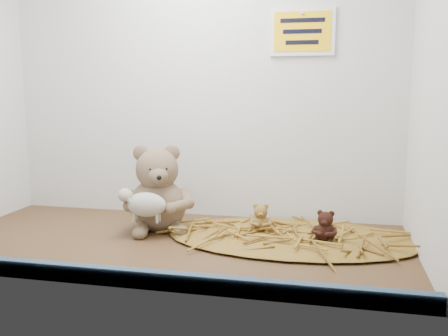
% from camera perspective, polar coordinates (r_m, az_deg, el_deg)
% --- Properties ---
extents(alcove_shell, '(1.20, 0.60, 0.90)m').
position_cam_1_polar(alcove_shell, '(1.32, -5.10, 11.61)').
color(alcove_shell, '#3D2815').
rests_on(alcove_shell, ground).
extents(front_rail, '(1.19, 0.02, 0.04)m').
position_cam_1_polar(front_rail, '(1.04, -11.20, -12.13)').
color(front_rail, '#31475F').
rests_on(front_rail, shelf_floor).
extents(straw_bed, '(0.66, 0.38, 0.01)m').
position_cam_1_polar(straw_bed, '(1.33, 7.72, -7.83)').
color(straw_bed, brown).
rests_on(straw_bed, shelf_floor).
extents(main_teddy, '(0.26, 0.26, 0.24)m').
position_cam_1_polar(main_teddy, '(1.40, -7.63, -2.23)').
color(main_teddy, '#78624A').
rests_on(main_teddy, shelf_floor).
extents(toy_lamb, '(0.14, 0.09, 0.09)m').
position_cam_1_polar(toy_lamb, '(1.32, -8.87, -4.16)').
color(toy_lamb, '#BAB7A7').
rests_on(toy_lamb, main_teddy).
extents(mini_teddy_tan, '(0.07, 0.07, 0.08)m').
position_cam_1_polar(mini_teddy_tan, '(1.35, 4.21, -5.55)').
color(mini_teddy_tan, olive).
rests_on(mini_teddy_tan, straw_bed).
extents(mini_teddy_brown, '(0.07, 0.07, 0.08)m').
position_cam_1_polar(mini_teddy_brown, '(1.29, 11.51, -6.36)').
color(mini_teddy_brown, black).
rests_on(mini_teddy_brown, straw_bed).
extents(wall_sign, '(0.16, 0.01, 0.11)m').
position_cam_1_polar(wall_sign, '(1.48, 8.95, 15.15)').
color(wall_sign, '#E7AF0B').
rests_on(wall_sign, back_wall).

